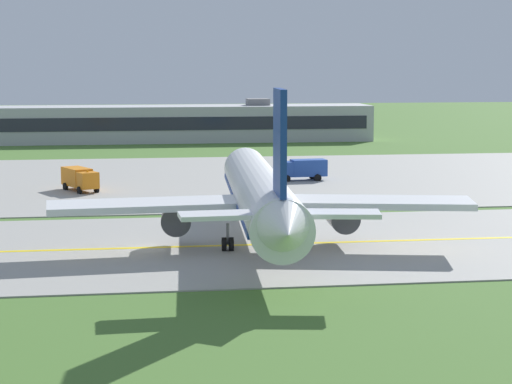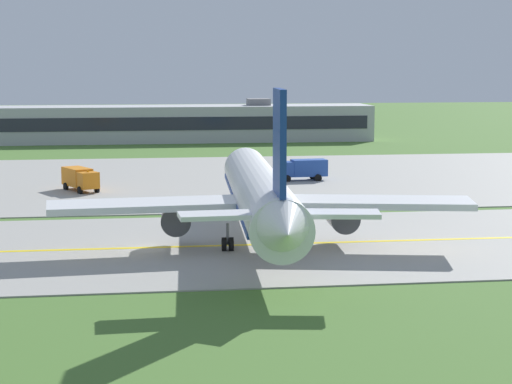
% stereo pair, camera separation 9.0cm
% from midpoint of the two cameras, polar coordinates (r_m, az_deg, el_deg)
% --- Properties ---
extents(ground_plane, '(500.00, 500.00, 0.00)m').
position_cam_midpoint_polar(ground_plane, '(72.43, -5.96, -3.47)').
color(ground_plane, '#47702D').
extents(taxiway_strip, '(240.00, 28.00, 0.10)m').
position_cam_midpoint_polar(taxiway_strip, '(72.42, -5.96, -3.43)').
color(taxiway_strip, '#9E9B93').
rests_on(taxiway_strip, ground).
extents(apron_pad, '(140.00, 52.00, 0.10)m').
position_cam_midpoint_polar(apron_pad, '(114.54, -1.75, 0.81)').
color(apron_pad, '#9E9B93').
rests_on(apron_pad, ground).
extents(taxiway_centreline, '(220.00, 0.60, 0.01)m').
position_cam_midpoint_polar(taxiway_centreline, '(72.41, -5.96, -3.38)').
color(taxiway_centreline, yellow).
rests_on(taxiway_centreline, taxiway_strip).
extents(airplane_lead, '(32.46, 39.65, 12.70)m').
position_cam_midpoint_polar(airplane_lead, '(71.87, 0.29, -0.17)').
color(airplane_lead, white).
rests_on(airplane_lead, ground).
extents(service_truck_baggage, '(6.15, 2.75, 2.60)m').
position_cam_midpoint_polar(service_truck_baggage, '(112.74, 2.88, 1.45)').
color(service_truck_baggage, '#264CA5').
rests_on(service_truck_baggage, ground).
extents(service_truck_fuel, '(4.43, 6.30, 2.60)m').
position_cam_midpoint_polar(service_truck_fuel, '(105.11, -10.69, 0.85)').
color(service_truck_fuel, orange).
rests_on(service_truck_fuel, ground).
extents(terminal_building, '(68.25, 10.95, 7.66)m').
position_cam_midpoint_polar(terminal_building, '(169.96, -4.39, 4.21)').
color(terminal_building, '#B2B2B7').
rests_on(terminal_building, ground).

